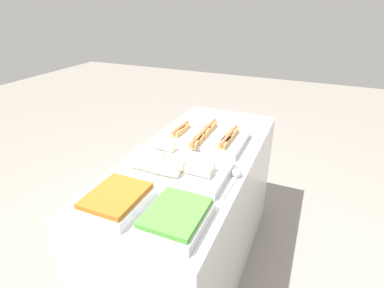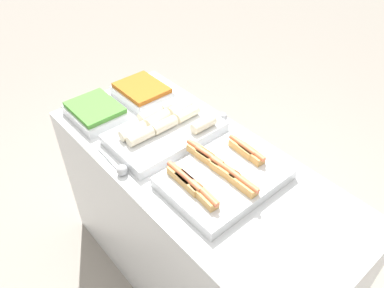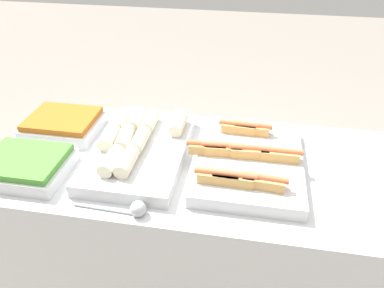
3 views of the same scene
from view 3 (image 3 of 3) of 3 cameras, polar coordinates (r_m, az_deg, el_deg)
counter at (r=1.72m, az=1.18°, el=-15.58°), size 1.60×0.70×0.94m
tray_hotdogs at (r=1.37m, az=8.44°, el=-2.47°), size 0.42×0.50×0.10m
tray_wraps at (r=1.43m, az=-8.13°, el=-0.42°), size 0.34×0.54×0.10m
tray_side_front at (r=1.45m, az=-24.04°, el=-3.05°), size 0.29×0.24×0.07m
tray_side_back at (r=1.65m, az=-19.00°, el=2.88°), size 0.29×0.24×0.07m
serving_spoon_near at (r=1.19m, az=-8.91°, el=-9.72°), size 0.24×0.05×0.05m
serving_spoon_far at (r=1.66m, az=-2.49°, el=4.47°), size 0.25×0.05×0.05m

